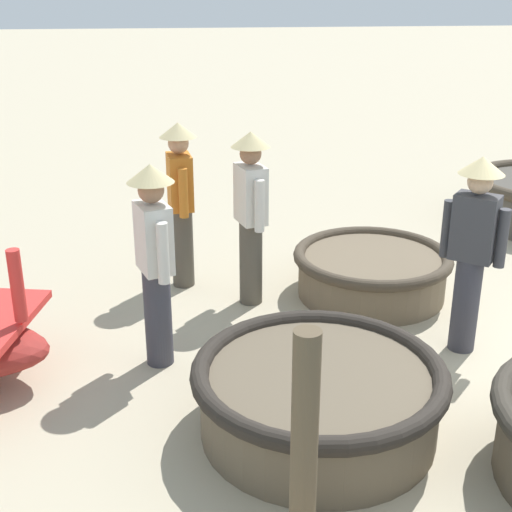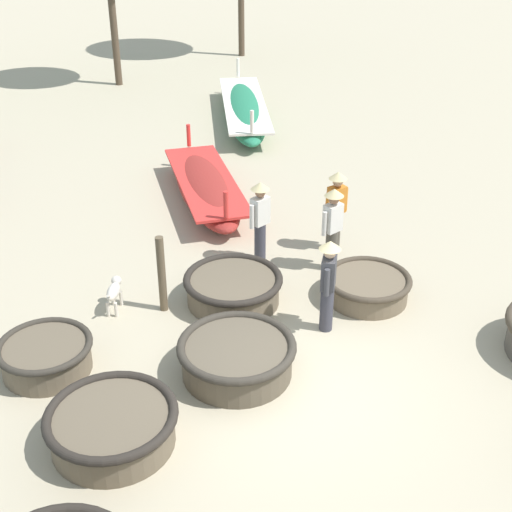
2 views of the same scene
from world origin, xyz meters
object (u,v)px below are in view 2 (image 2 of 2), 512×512
at_px(fisherman_crouching, 336,206).
at_px(mooring_post_mid_beach, 162,274).
at_px(long_boat_blue_hull, 244,110).
at_px(dog, 114,291).
at_px(coracle_far_right, 367,286).
at_px(long_boat_red_hull, 206,188).
at_px(coracle_upturned, 237,356).
at_px(coracle_tilted, 46,355).
at_px(fisherman_standing_left, 328,280).
at_px(coracle_beside_post, 112,426).
at_px(fisherman_hauling, 332,224).
at_px(fisherman_by_coracle, 260,217).
at_px(coracle_center, 233,288).

relative_size(fisherman_crouching, mooring_post_mid_beach, 1.17).
distance_m(long_boat_blue_hull, dog, 10.37).
height_order(coracle_far_right, long_boat_red_hull, long_boat_red_hull).
bearing_deg(coracle_far_right, coracle_upturned, -163.30).
bearing_deg(mooring_post_mid_beach, coracle_tilted, -159.81).
bearing_deg(fisherman_crouching, fisherman_standing_left, -124.47).
bearing_deg(fisherman_crouching, coracle_beside_post, -148.81).
bearing_deg(coracle_tilted, long_boat_blue_hull, 50.21).
bearing_deg(dog, fisherman_hauling, -6.19).
xyz_separation_m(coracle_far_right, long_boat_blue_hull, (2.24, 9.83, 0.09)).
bearing_deg(fisherman_standing_left, fisherman_by_coracle, 89.10).
bearing_deg(dog, mooring_post_mid_beach, -26.27).
bearing_deg(coracle_center, coracle_tilted, -171.78).
relative_size(coracle_center, long_boat_red_hull, 0.37).
height_order(long_boat_blue_hull, fisherman_standing_left, fisherman_standing_left).
xyz_separation_m(coracle_upturned, mooring_post_mid_beach, (-0.40, 2.16, 0.40)).
relative_size(coracle_upturned, mooring_post_mid_beach, 1.28).
bearing_deg(coracle_upturned, fisherman_by_coracle, 57.73).
bearing_deg(coracle_far_right, coracle_center, 156.50).
bearing_deg(fisherman_crouching, dog, -177.51).
distance_m(dog, mooring_post_mid_beach, 0.91).
relative_size(long_boat_blue_hull, fisherman_hauling, 3.57).
distance_m(coracle_center, fisherman_crouching, 2.86).
xyz_separation_m(fisherman_hauling, fisherman_by_coracle, (-1.08, 0.86, 0.00)).
distance_m(fisherman_crouching, fisherman_standing_left, 2.83).
bearing_deg(coracle_beside_post, dog, 73.15).
xyz_separation_m(coracle_beside_post, long_boat_red_hull, (4.12, 6.61, 0.03)).
bearing_deg(fisherman_by_coracle, mooring_post_mid_beach, -160.81).
distance_m(coracle_center, dog, 2.07).
height_order(coracle_far_right, fisherman_by_coracle, fisherman_by_coracle).
height_order(fisherman_standing_left, dog, fisherman_standing_left).
height_order(fisherman_standing_left, mooring_post_mid_beach, fisherman_standing_left).
bearing_deg(coracle_beside_post, coracle_far_right, 16.53).
distance_m(coracle_center, long_boat_red_hull, 4.32).
xyz_separation_m(coracle_tilted, dog, (1.42, 1.18, 0.09)).
distance_m(coracle_beside_post, fisherman_crouching, 6.51).
xyz_separation_m(coracle_beside_post, long_boat_blue_hull, (7.33, 11.34, 0.05)).
bearing_deg(fisherman_standing_left, coracle_far_right, 22.98).
bearing_deg(coracle_tilted, dog, 39.60).
height_order(coracle_beside_post, fisherman_by_coracle, fisherman_by_coracle).
relative_size(coracle_center, fisherman_standing_left, 1.05).
bearing_deg(coracle_center, coracle_beside_post, -139.66).
bearing_deg(dog, coracle_upturned, -65.36).
xyz_separation_m(coracle_tilted, coracle_center, (3.37, 0.49, 0.01)).
bearing_deg(coracle_beside_post, long_boat_blue_hull, 57.12).
bearing_deg(coracle_center, long_boat_blue_hull, 63.48).
distance_m(coracle_center, fisherman_hauling, 2.27).
relative_size(coracle_center, fisherman_hauling, 1.05).
xyz_separation_m(long_boat_blue_hull, fisherman_hauling, (-2.27, -8.63, 0.61)).
bearing_deg(long_boat_red_hull, coracle_upturned, -108.46).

